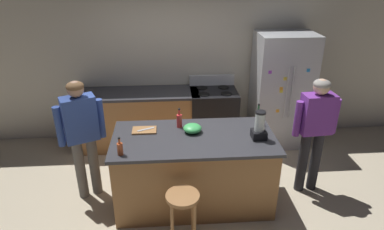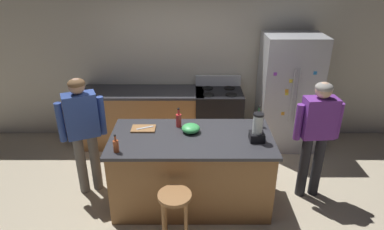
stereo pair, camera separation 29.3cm
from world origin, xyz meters
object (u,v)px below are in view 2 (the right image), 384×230
Objects in this scene: person_by_island_left at (83,126)px; bar_stool at (175,206)px; stove_range at (219,118)px; cutting_board at (144,129)px; blender_appliance at (258,129)px; bottle_cooking_sauce at (116,146)px; bottle_soda at (179,120)px; mixing_bowl at (191,128)px; chef_knife at (146,128)px; kitchen_island at (192,169)px; refrigerator at (288,93)px; bottle_olive_oil at (259,119)px; person_by_sink_right at (317,130)px.

bar_stool is at bearing -39.12° from person_by_island_left.
stove_range reaches higher than cutting_board.
bar_stool is at bearing -105.33° from stove_range.
blender_appliance is 1.62× the size of bottle_cooking_sauce.
bottle_soda is at bearing 1.91° from person_by_island_left.
mixing_bowl is at bearing -4.71° from person_by_island_left.
mixing_bowl is at bearing 29.66° from bottle_cooking_sauce.
person_by_island_left reaches higher than bottle_cooking_sauce.
person_by_island_left reaches higher than chef_knife.
person_by_island_left is (-1.39, 0.23, 0.50)m from kitchen_island.
bar_stool is (-1.73, -2.25, -0.42)m from refrigerator.
refrigerator is at bearing 37.71° from bottle_cooking_sauce.
mixing_bowl is 1.04× the size of chef_knife.
bottle_olive_oil is at bearing 19.16° from kitchen_island.
cutting_board is (-0.43, 0.94, 0.44)m from bar_stool.
refrigerator is at bearing 52.39° from bar_stool.
stove_range reaches higher than chef_knife.
blender_appliance is at bearing -116.24° from refrigerator.
bottle_olive_oil is at bearing 77.90° from blender_appliance.
person_by_island_left is 1.01× the size of person_by_sink_right.
person_by_sink_right reaches higher than bottle_olive_oil.
person_by_sink_right is at bearing -1.89° from person_by_island_left.
blender_appliance reaches higher than stove_range.
bottle_soda is 1.16× the size of chef_knife.
stove_range is at bearing 178.73° from refrigerator.
refrigerator is 1.40m from bottle_olive_oil.
refrigerator is 1.66× the size of stove_range.
chef_knife is at bearing 168.17° from blender_appliance.
person_by_island_left is at bearing 170.45° from kitchen_island.
stove_range is 1.76m from cutting_board.
kitchen_island is 0.65m from bottle_soda.
bottle_olive_oil reaches higher than bar_stool.
stove_range is 5.16× the size of chef_knife.
cutting_board is at bearing -175.87° from bottle_olive_oil.
person_by_island_left is 7.50× the size of bottle_cooking_sauce.
stove_range is at bearing 51.63° from cutting_board.
bar_stool is at bearing -100.92° from mixing_bowl.
chef_knife is (-1.44, -0.11, -0.08)m from bottle_olive_oil.
bottle_olive_oil is at bearing 11.65° from mixing_bowl.
person_by_sink_right is 7.30× the size of chef_knife.
person_by_sink_right is 7.43× the size of bottle_cooking_sauce.
cutting_board is at bearing -148.87° from refrigerator.
bottle_olive_oil is at bearing 1.33° from bottle_soda.
bottle_olive_oil is 1.25× the size of chef_knife.
mixing_bowl is at bearing -31.29° from chef_knife.
person_by_island_left is at bearing 175.29° from mixing_bowl.
refrigerator is 1.16× the size of person_by_island_left.
blender_appliance is 1.37× the size of bottle_soda.
bar_stool is 0.92m from bottle_cooking_sauce.
blender_appliance is 1.27× the size of bottle_olive_oil.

